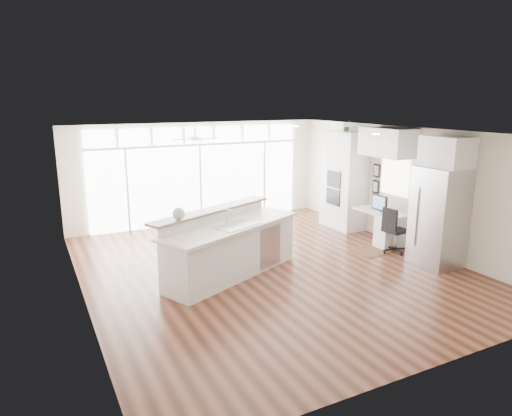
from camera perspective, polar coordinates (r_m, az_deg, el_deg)
name	(u,v)px	position (r m, az deg, el deg)	size (l,w,h in m)	color
floor	(270,268)	(9.23, 1.71, -7.53)	(7.00, 8.00, 0.02)	#3E1D13
ceiling	(271,132)	(8.63, 1.84, 9.50)	(7.00, 8.00, 0.02)	white
wall_back	(199,173)	(12.43, -7.14, 4.36)	(7.00, 0.04, 2.70)	silver
wall_front	(433,269)	(5.80, 21.27, -7.12)	(7.00, 0.04, 2.70)	silver
wall_left	(78,224)	(7.83, -21.35, -1.88)	(0.04, 8.00, 2.70)	silver
wall_right	(405,187)	(10.92, 18.12, 2.53)	(0.04, 8.00, 2.70)	silver
glass_wall	(200,184)	(12.42, -7.00, 2.95)	(5.80, 0.06, 2.08)	white
transom_row	(199,135)	(12.25, -7.18, 9.08)	(5.90, 0.06, 0.40)	white
desk_window	(395,176)	(11.07, 16.96, 3.81)	(0.04, 0.85, 0.85)	white
ceiling_fan	(195,134)	(11.00, -7.62, 9.10)	(1.16, 1.16, 0.32)	white
recessed_lights	(266,132)	(8.81, 1.20, 9.46)	(3.40, 3.00, 0.02)	silver
oven_cabinet	(344,180)	(12.05, 10.94, 3.45)	(0.64, 1.20, 2.50)	white
desk_nook	(381,227)	(11.09, 15.31, -2.26)	(0.72, 1.30, 0.76)	white
upper_cabinets	(388,142)	(10.77, 16.12, 7.91)	(0.64, 1.30, 0.64)	white
refrigerator	(439,217)	(9.82, 21.88, -1.05)	(0.76, 0.90, 2.00)	#AFAFB4
fridge_cabinet	(447,152)	(9.64, 22.79, 6.50)	(0.64, 0.90, 0.60)	white
framed_photos	(376,179)	(11.54, 14.79, 3.57)	(0.06, 0.22, 0.80)	black
kitchen_island	(232,244)	(8.68, -2.99, -4.55)	(3.10, 1.17, 1.23)	white
rug	(372,251)	(10.52, 14.33, -5.18)	(0.88, 0.64, 0.01)	#371B11
office_chair	(396,230)	(10.47, 17.05, -2.64)	(0.52, 0.48, 0.99)	black
fishbowl	(179,214)	(8.11, -9.65, -0.69)	(0.22, 0.22, 0.22)	silver
monitor	(380,203)	(10.90, 15.19, 0.65)	(0.08, 0.49, 0.41)	black
keyboard	(373,212)	(10.84, 14.45, -0.46)	(0.11, 0.29, 0.01)	silver
potted_plant	(346,127)	(11.89, 11.24, 9.88)	(0.24, 0.27, 0.21)	#2E5122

